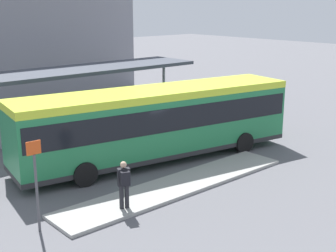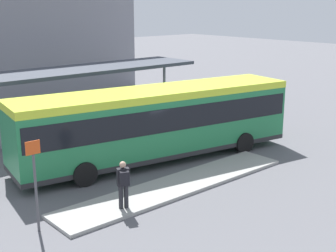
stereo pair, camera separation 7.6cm
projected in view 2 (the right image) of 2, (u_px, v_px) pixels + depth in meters
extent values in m
plane|color=#5B5B60|center=(157.00, 159.00, 20.28)|extent=(120.00, 120.00, 0.00)
cube|color=#9E9E99|center=(177.00, 185.00, 17.22)|extent=(9.94, 1.80, 0.12)
cube|color=#237A47|center=(157.00, 121.00, 19.84)|extent=(12.56, 4.56, 2.74)
cube|color=#C6DB33|center=(157.00, 93.00, 19.53)|extent=(12.59, 4.58, 0.30)
cube|color=black|center=(157.00, 113.00, 19.76)|extent=(12.33, 4.55, 0.96)
cube|color=black|center=(265.00, 98.00, 22.86)|extent=(0.47, 2.32, 1.05)
cube|color=#28282B|center=(157.00, 149.00, 20.16)|extent=(12.57, 4.57, 0.20)
cylinder|color=black|center=(211.00, 130.00, 23.10)|extent=(0.97, 0.43, 0.94)
cylinder|color=black|center=(244.00, 143.00, 21.08)|extent=(0.97, 0.43, 0.94)
cylinder|color=black|center=(62.00, 156.00, 19.24)|extent=(0.97, 0.43, 0.94)
cylinder|color=black|center=(85.00, 174.00, 17.22)|extent=(0.97, 0.43, 0.94)
cylinder|color=#232328|center=(121.00, 197.00, 15.07)|extent=(0.15, 0.15, 0.78)
cylinder|color=#232328|center=(126.00, 196.00, 15.13)|extent=(0.15, 0.15, 0.78)
cube|color=black|center=(123.00, 177.00, 14.93)|extent=(0.44, 0.34, 0.58)
cube|color=black|center=(124.00, 178.00, 14.73)|extent=(0.34, 0.29, 0.44)
sphere|color=tan|center=(123.00, 165.00, 14.82)|extent=(0.21, 0.21, 0.21)
torus|color=black|center=(257.00, 117.00, 26.35)|extent=(0.13, 0.68, 0.68)
torus|color=black|center=(272.00, 120.00, 25.76)|extent=(0.13, 0.68, 0.68)
cylinder|color=#2847AD|center=(265.00, 115.00, 26.00)|extent=(0.13, 0.72, 0.04)
cylinder|color=#2847AD|center=(267.00, 116.00, 25.91)|extent=(0.04, 0.04, 0.33)
cube|color=black|center=(267.00, 113.00, 25.87)|extent=(0.09, 0.19, 0.04)
cylinder|color=#2847AD|center=(259.00, 112.00, 26.22)|extent=(0.48, 0.09, 0.03)
torus|color=black|center=(258.00, 118.00, 26.06)|extent=(0.10, 0.71, 0.71)
torus|color=black|center=(246.00, 115.00, 26.81)|extent=(0.10, 0.71, 0.71)
cylinder|color=red|center=(252.00, 112.00, 26.37)|extent=(0.09, 0.75, 0.04)
cylinder|color=red|center=(250.00, 113.00, 26.52)|extent=(0.04, 0.04, 0.35)
cube|color=black|center=(250.00, 110.00, 26.48)|extent=(0.08, 0.18, 0.04)
cylinder|color=red|center=(257.00, 112.00, 26.06)|extent=(0.48, 0.07, 0.03)
cube|color=#383D47|center=(91.00, 69.00, 24.14)|extent=(11.74, 3.19, 0.18)
cylinder|color=gray|center=(164.00, 90.00, 27.74)|extent=(0.16, 0.16, 3.18)
cylinder|color=slate|center=(43.00, 153.00, 20.33)|extent=(0.70, 0.70, 0.53)
sphere|color=#235B28|center=(42.00, 140.00, 20.18)|extent=(0.81, 0.81, 0.81)
cylinder|color=#4C4C51|center=(36.00, 194.00, 13.60)|extent=(0.08, 0.08, 2.40)
cube|color=#D84C19|center=(33.00, 148.00, 13.25)|extent=(0.44, 0.03, 0.40)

